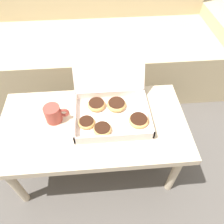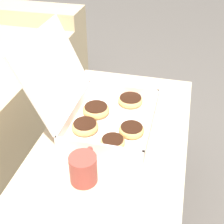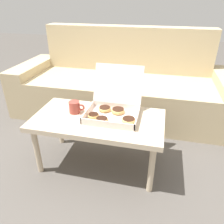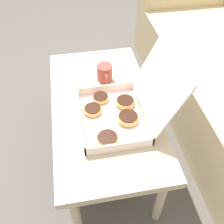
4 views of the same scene
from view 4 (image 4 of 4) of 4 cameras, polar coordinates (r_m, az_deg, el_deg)
ground_plane at (r=1.73m, az=3.32°, el=-8.41°), size 12.00×12.00×0.00m
coffee_table at (r=1.40m, az=-1.90°, el=0.13°), size 1.01×0.53×0.45m
pastry_box at (r=1.27m, az=2.22°, el=0.70°), size 0.40×0.44×0.34m
coffee_mug at (r=1.49m, az=-1.59°, el=8.45°), size 0.13×0.09×0.10m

